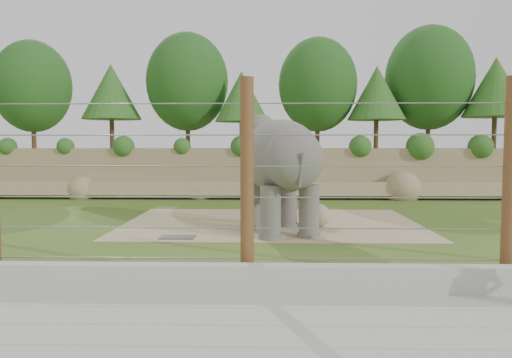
{
  "coord_description": "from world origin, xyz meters",
  "views": [
    {
      "loc": [
        0.43,
        -14.06,
        2.72
      ],
      "look_at": [
        0.0,
        2.0,
        1.6
      ],
      "focal_mm": 35.0,
      "sensor_mm": 36.0,
      "label": 1
    }
  ],
  "objects": [
    {
      "name": "ground",
      "position": [
        0.0,
        0.0,
        0.0
      ],
      "size": [
        90.0,
        90.0,
        0.0
      ],
      "primitive_type": "plane",
      "color": "#325715",
      "rests_on": "ground"
    },
    {
      "name": "back_embankment",
      "position": [
        0.59,
        12.68,
        3.97
      ],
      "size": [
        30.0,
        5.52,
        8.77
      ],
      "color": "#957F5A",
      "rests_on": "ground"
    },
    {
      "name": "dirt_patch",
      "position": [
        0.5,
        3.0,
        0.01
      ],
      "size": [
        10.0,
        7.0,
        0.02
      ],
      "primitive_type": "cube",
      "color": "tan",
      "rests_on": "ground"
    },
    {
      "name": "drain_grate",
      "position": [
        -2.23,
        0.15,
        0.04
      ],
      "size": [
        1.0,
        0.6,
        0.03
      ],
      "primitive_type": "cube",
      "color": "#262628",
      "rests_on": "dirt_patch"
    },
    {
      "name": "elephant",
      "position": [
        0.75,
        1.16,
        1.82
      ],
      "size": [
        3.14,
        4.86,
        3.64
      ],
      "primitive_type": null,
      "rotation": [
        0.0,
        0.0,
        0.29
      ],
      "color": "#66615B",
      "rests_on": "ground"
    },
    {
      "name": "stone_ball",
      "position": [
        2.03,
        2.16,
        0.4
      ],
      "size": [
        0.76,
        0.76,
        0.76
      ],
      "primitive_type": "sphere",
      "color": "gray",
      "rests_on": "dirt_patch"
    },
    {
      "name": "retaining_wall",
      "position": [
        0.0,
        -5.0,
        0.25
      ],
      "size": [
        26.0,
        0.35,
        0.5
      ],
      "primitive_type": "cube",
      "color": "beige",
      "rests_on": "ground"
    },
    {
      "name": "walkway",
      "position": [
        0.0,
        -7.0,
        0.01
      ],
      "size": [
        26.0,
        4.0,
        0.01
      ],
      "primitive_type": "cube",
      "color": "beige",
      "rests_on": "ground"
    },
    {
      "name": "barrier_fence",
      "position": [
        0.0,
        -4.5,
        2.0
      ],
      "size": [
        20.26,
        0.26,
        4.0
      ],
      "color": "brown",
      "rests_on": "ground"
    }
  ]
}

